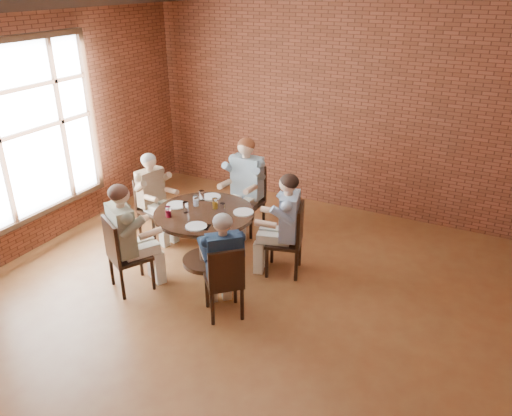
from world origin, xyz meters
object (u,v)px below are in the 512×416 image
at_px(chair_b, 248,195).
at_px(diner_e, 223,265).
at_px(dining_table, 205,227).
at_px(chair_d, 122,252).
at_px(diner_d, 128,238).
at_px(smartphone, 206,227).
at_px(chair_e, 225,280).
at_px(diner_c, 154,197).
at_px(diner_a, 284,225).
at_px(chair_a, 291,237).
at_px(diner_b, 245,186).
at_px(chair_c, 151,205).

height_order(chair_b, diner_e, diner_e).
height_order(dining_table, chair_d, chair_d).
height_order(diner_d, smartphone, diner_d).
xyz_separation_m(chair_d, chair_e, (1.36, 0.08, -0.02)).
bearing_deg(chair_b, dining_table, -90.00).
distance_m(chair_d, diner_e, 1.32).
xyz_separation_m(chair_b, chair_e, (0.81, -2.06, -0.04)).
relative_size(diner_c, chair_d, 1.34).
distance_m(diner_a, chair_d, 1.98).
relative_size(diner_d, chair_e, 1.52).
xyz_separation_m(chair_a, chair_b, (-1.07, 0.87, 0.02)).
relative_size(chair_d, chair_e, 1.06).
relative_size(chair_a, diner_e, 0.75).
relative_size(chair_b, diner_b, 0.69).
height_order(dining_table, diner_c, diner_c).
bearing_deg(dining_table, diner_e, -47.31).
bearing_deg(diner_d, diner_b, -75.46).
bearing_deg(dining_table, diner_b, 89.46).
bearing_deg(diner_c, chair_d, -143.54).
bearing_deg(chair_a, chair_b, -144.56).
distance_m(chair_d, diner_d, 0.19).
relative_size(dining_table, diner_c, 1.01).
relative_size(chair_e, smartphone, 6.13).
xyz_separation_m(diner_a, chair_b, (-0.99, 0.89, -0.14)).
distance_m(chair_c, diner_c, 0.16).
distance_m(chair_e, smartphone, 0.82).
relative_size(chair_a, diner_c, 0.74).
height_order(chair_a, chair_e, chair_a).
relative_size(chair_a, chair_d, 0.99).
height_order(dining_table, diner_e, diner_e).
height_order(diner_a, chair_e, diner_a).
bearing_deg(diner_d, diner_c, -36.59).
distance_m(diner_a, diner_e, 1.14).
relative_size(chair_a, chair_b, 0.96).
distance_m(diner_a, diner_b, 1.27).
relative_size(chair_a, chair_e, 1.05).
distance_m(dining_table, diner_b, 1.09).
distance_m(diner_b, chair_d, 2.12).
distance_m(diner_a, chair_c, 2.10).
relative_size(diner_e, smartphone, 8.61).
height_order(diner_b, chair_d, diner_b).
height_order(dining_table, diner_a, diner_a).
distance_m(diner_c, diner_d, 1.29).
height_order(diner_b, diner_c, diner_b).
relative_size(diner_b, smartphone, 9.67).
relative_size(chair_b, diner_c, 0.77).
xyz_separation_m(diner_a, smartphone, (-0.74, -0.63, 0.08)).
xyz_separation_m(diner_c, diner_d, (0.53, -1.17, 0.04)).
bearing_deg(chair_b, chair_e, -67.94).
distance_m(chair_c, smartphone, 1.53).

